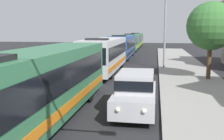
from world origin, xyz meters
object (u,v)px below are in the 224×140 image
object	(u,v)px
bus_lead	(41,83)
bus_middle	(123,46)
white_suv	(136,91)
bus_rear	(136,39)
streetlamp_mid	(165,14)
bus_second_in_line	(105,54)
bus_fourth_in_line	(131,42)
roadside_tree	(211,26)

from	to	relation	value
bus_lead	bus_middle	world-z (taller)	same
bus_lead	white_suv	distance (m)	4.29
bus_rear	streetlamp_mid	xyz separation A→B (m)	(5.40, -34.39, 3.65)
bus_lead	bus_second_in_line	xyz separation A→B (m)	(-0.00, 13.33, -0.00)
bus_second_in_line	bus_rear	xyz separation A→B (m)	(0.00, 37.23, 0.00)
bus_fourth_in_line	bus_rear	xyz separation A→B (m)	(0.00, 12.25, 0.00)
bus_rear	white_suv	distance (m)	48.62
bus_middle	white_suv	world-z (taller)	bus_middle
bus_middle	roadside_tree	distance (m)	17.61
bus_rear	bus_lead	bearing A→B (deg)	-90.00
bus_middle	streetlamp_mid	xyz separation A→B (m)	(5.40, -9.62, 3.65)
bus_fourth_in_line	roadside_tree	xyz separation A→B (m)	(8.57, -27.70, 2.43)
bus_fourth_in_line	bus_second_in_line	bearing A→B (deg)	-90.00
bus_fourth_in_line	roadside_tree	world-z (taller)	roadside_tree
bus_second_in_line	streetlamp_mid	bearing A→B (deg)	27.73
bus_lead	bus_fourth_in_line	world-z (taller)	same
streetlamp_mid	white_suv	bearing A→B (deg)	-96.88
bus_second_in_line	bus_middle	distance (m)	12.46
bus_second_in_line	bus_lead	bearing A→B (deg)	-90.00
bus_fourth_in_line	bus_rear	size ratio (longest dim) A/B	0.88
bus_middle	roadside_tree	world-z (taller)	roadside_tree
white_suv	streetlamp_mid	xyz separation A→B (m)	(1.70, 14.09, 4.31)
streetlamp_mid	roadside_tree	bearing A→B (deg)	-60.30
bus_middle	bus_rear	size ratio (longest dim) A/B	0.97
bus_fourth_in_line	streetlamp_mid	distance (m)	23.07
bus_middle	roadside_tree	bearing A→B (deg)	-60.55
white_suv	streetlamp_mid	bearing A→B (deg)	83.12
bus_lead	bus_middle	xyz separation A→B (m)	(-0.00, 25.78, -0.00)
bus_lead	roadside_tree	world-z (taller)	roadside_tree
bus_fourth_in_line	white_suv	distance (m)	36.42
bus_middle	roadside_tree	size ratio (longest dim) A/B	2.03
bus_second_in_line	streetlamp_mid	distance (m)	7.11
bus_lead	streetlamp_mid	distance (m)	17.43
bus_fourth_in_line	bus_middle	bearing A→B (deg)	-90.00
white_suv	streetlamp_mid	distance (m)	14.83
roadside_tree	bus_lead	bearing A→B (deg)	-128.97
bus_middle	bus_lead	bearing A→B (deg)	-90.00
roadside_tree	bus_fourth_in_line	bearing A→B (deg)	107.20
roadside_tree	bus_rear	bearing A→B (deg)	102.11
bus_rear	streetlamp_mid	bearing A→B (deg)	-81.08
bus_rear	bus_fourth_in_line	bearing A→B (deg)	-90.00
bus_lead	bus_middle	size ratio (longest dim) A/B	1.05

